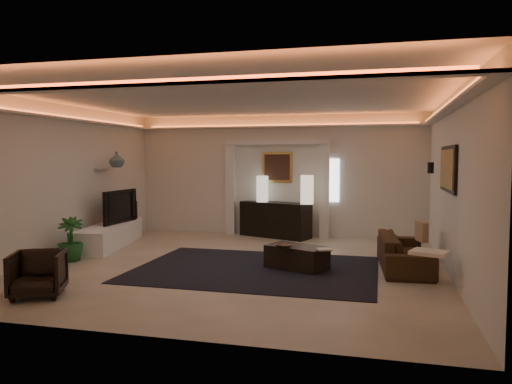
% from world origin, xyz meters
% --- Properties ---
extents(floor, '(7.00, 7.00, 0.00)m').
position_xyz_m(floor, '(0.00, 0.00, 0.00)').
color(floor, beige).
rests_on(floor, ground).
extents(ceiling, '(7.00, 7.00, 0.00)m').
position_xyz_m(ceiling, '(0.00, 0.00, 2.90)').
color(ceiling, white).
rests_on(ceiling, ground).
extents(wall_back, '(7.00, 0.00, 7.00)m').
position_xyz_m(wall_back, '(0.00, 3.50, 1.45)').
color(wall_back, silver).
rests_on(wall_back, ground).
extents(wall_front, '(7.00, 0.00, 7.00)m').
position_xyz_m(wall_front, '(0.00, -3.50, 1.45)').
color(wall_front, silver).
rests_on(wall_front, ground).
extents(wall_left, '(0.00, 7.00, 7.00)m').
position_xyz_m(wall_left, '(-3.50, 0.00, 1.45)').
color(wall_left, silver).
rests_on(wall_left, ground).
extents(wall_right, '(0.00, 7.00, 7.00)m').
position_xyz_m(wall_right, '(3.50, 0.00, 1.45)').
color(wall_right, silver).
rests_on(wall_right, ground).
extents(cove_soffit, '(7.00, 7.00, 0.04)m').
position_xyz_m(cove_soffit, '(0.00, 0.00, 2.62)').
color(cove_soffit, silver).
rests_on(cove_soffit, ceiling).
extents(daylight_slit, '(0.25, 0.03, 1.00)m').
position_xyz_m(daylight_slit, '(1.35, 3.48, 1.35)').
color(daylight_slit, white).
rests_on(daylight_slit, wall_back).
extents(area_rug, '(4.00, 3.00, 0.01)m').
position_xyz_m(area_rug, '(0.40, -0.20, 0.01)').
color(area_rug, black).
rests_on(area_rug, ground).
extents(pilaster_left, '(0.22, 0.20, 2.20)m').
position_xyz_m(pilaster_left, '(-1.15, 3.40, 1.10)').
color(pilaster_left, silver).
rests_on(pilaster_left, ground).
extents(pilaster_right, '(0.22, 0.20, 2.20)m').
position_xyz_m(pilaster_right, '(1.15, 3.40, 1.10)').
color(pilaster_right, silver).
rests_on(pilaster_right, ground).
extents(alcove_header, '(2.52, 0.20, 0.12)m').
position_xyz_m(alcove_header, '(0.00, 3.40, 2.25)').
color(alcove_header, silver).
rests_on(alcove_header, wall_back).
extents(painting_frame, '(0.74, 0.04, 0.74)m').
position_xyz_m(painting_frame, '(0.00, 3.47, 1.65)').
color(painting_frame, tan).
rests_on(painting_frame, wall_back).
extents(painting_canvas, '(0.62, 0.02, 0.62)m').
position_xyz_m(painting_canvas, '(0.00, 3.44, 1.65)').
color(painting_canvas, '#4C2D1E').
rests_on(painting_canvas, wall_back).
extents(art_panel_frame, '(0.04, 1.64, 0.74)m').
position_xyz_m(art_panel_frame, '(3.47, 0.30, 1.70)').
color(art_panel_frame, black).
rests_on(art_panel_frame, wall_right).
extents(art_panel_gold, '(0.02, 1.50, 0.62)m').
position_xyz_m(art_panel_gold, '(3.44, 0.30, 1.70)').
color(art_panel_gold, tan).
rests_on(art_panel_gold, wall_right).
extents(wall_sconce, '(0.12, 0.12, 0.22)m').
position_xyz_m(wall_sconce, '(3.38, 2.20, 1.68)').
color(wall_sconce, black).
rests_on(wall_sconce, wall_right).
extents(wall_niche, '(0.10, 0.55, 0.04)m').
position_xyz_m(wall_niche, '(-3.44, 1.40, 1.65)').
color(wall_niche, silver).
rests_on(wall_niche, wall_left).
extents(console, '(1.79, 1.11, 0.85)m').
position_xyz_m(console, '(0.01, 3.20, 0.40)').
color(console, black).
rests_on(console, ground).
extents(lamp_left, '(0.36, 0.36, 0.62)m').
position_xyz_m(lamp_left, '(-0.32, 3.25, 1.09)').
color(lamp_left, silver).
rests_on(lamp_left, console).
extents(lamp_right, '(0.38, 0.38, 0.65)m').
position_xyz_m(lamp_right, '(0.80, 2.93, 1.09)').
color(lamp_right, '#FFE5C3').
rests_on(lamp_right, console).
extents(media_ledge, '(1.15, 2.66, 0.48)m').
position_xyz_m(media_ledge, '(-3.15, 1.15, 0.23)').
color(media_ledge, white).
rests_on(media_ledge, ground).
extents(tv, '(1.25, 0.20, 0.72)m').
position_xyz_m(tv, '(-3.15, 1.38, 0.81)').
color(tv, black).
rests_on(tv, media_ledge).
extents(figurine, '(0.16, 0.16, 0.40)m').
position_xyz_m(figurine, '(-3.15, 2.23, 0.64)').
color(figurine, black).
rests_on(figurine, media_ledge).
extents(ginger_jar, '(0.39, 0.39, 0.34)m').
position_xyz_m(ginger_jar, '(-3.15, 1.49, 1.84)').
color(ginger_jar, '#49515A').
rests_on(ginger_jar, wall_niche).
extents(plant, '(0.61, 0.61, 0.80)m').
position_xyz_m(plant, '(-3.03, -0.39, 0.40)').
color(plant, '#1C541F').
rests_on(plant, ground).
extents(sofa, '(2.02, 0.91, 0.58)m').
position_xyz_m(sofa, '(2.83, 0.46, 0.29)').
color(sofa, '#4B3624').
rests_on(sofa, ground).
extents(throw_blanket, '(0.59, 0.54, 0.05)m').
position_xyz_m(throw_blanket, '(3.10, -0.91, 0.55)').
color(throw_blanket, beige).
rests_on(throw_blanket, sofa).
extents(throw_pillow, '(0.22, 0.37, 0.36)m').
position_xyz_m(throw_pillow, '(3.15, 1.12, 0.55)').
color(throw_pillow, tan).
rests_on(throw_pillow, sofa).
extents(coffee_table, '(1.13, 0.89, 0.37)m').
position_xyz_m(coffee_table, '(1.06, 0.00, 0.20)').
color(coffee_table, black).
rests_on(coffee_table, ground).
extents(bowl, '(0.32, 0.32, 0.07)m').
position_xyz_m(bowl, '(0.89, -0.27, 0.44)').
color(bowl, '#4C301F').
rests_on(bowl, coffee_table).
extents(magazine, '(0.28, 0.24, 0.03)m').
position_xyz_m(magazine, '(1.56, -0.27, 0.42)').
color(magazine, '#EBE5C9').
rests_on(magazine, coffee_table).
extents(armchair, '(0.88, 0.89, 0.62)m').
position_xyz_m(armchair, '(-2.06, -2.50, 0.31)').
color(armchair, black).
rests_on(armchair, ground).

